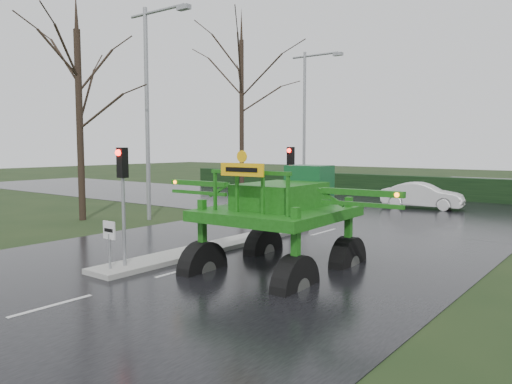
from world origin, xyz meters
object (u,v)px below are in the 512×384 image
Objects in this scene: crop_sprayer at (207,200)px; white_sedan at (422,209)px; keep_left_sign at (109,237)px; street_light_left_far at (308,111)px; street_light_left_near at (151,94)px; traffic_signal_near at (123,181)px; traffic_signal_mid at (290,170)px.

white_sedan is (0.04, 17.80, -2.04)m from crop_sprayer.
keep_left_sign is 0.14× the size of street_light_left_far.
street_light_left_far is (0.00, 14.00, 0.00)m from street_light_left_near.
white_sedan is (1.78, 19.38, -2.59)m from traffic_signal_near.
street_light_left_near reaches higher than traffic_signal_mid.
keep_left_sign is 1.61m from traffic_signal_near.
crop_sprayer is at bearing 172.42° from white_sedan.
white_sedan is at bearing -10.64° from street_light_left_far.
traffic_signal_near is 0.46× the size of crop_sprayer.
traffic_signal_mid is at bearing 101.73° from crop_sprayer.
traffic_signal_mid reaches higher than white_sedan.
crop_sprayer is 17.92m from white_sedan.
keep_left_sign is 2.88m from crop_sprayer.
crop_sprayer is at bearing 42.18° from traffic_signal_near.
keep_left_sign is 23.11m from street_light_left_far.
traffic_signal_mid is 11.32m from white_sedan.
keep_left_sign is at bearing -90.00° from traffic_signal_mid.
crop_sprayer reaches higher than traffic_signal_near.
traffic_signal_near is at bearing 90.00° from keep_left_sign.
white_sedan is at bearing 84.74° from traffic_signal_near.
traffic_signal_mid is at bearing 90.00° from traffic_signal_near.
crop_sprayer is 1.74× the size of white_sedan.
street_light_left_far is at bearing 107.78° from keep_left_sign.
traffic_signal_near is at bearing 167.29° from white_sedan.
street_light_left_near is at bearing 137.50° from white_sedan.
crop_sprayer reaches higher than white_sedan.
street_light_left_far is 21.63m from crop_sprayer.
traffic_signal_mid is (0.00, 8.99, 1.53)m from keep_left_sign.
traffic_signal_near reaches higher than keep_left_sign.
keep_left_sign is at bearing -90.00° from traffic_signal_near.
traffic_signal_mid is 7.83m from street_light_left_near.
traffic_signal_near is (0.00, 0.49, 1.53)m from keep_left_sign.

